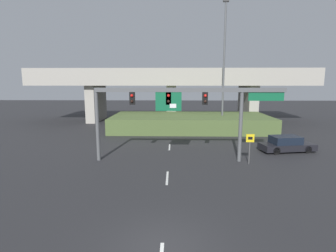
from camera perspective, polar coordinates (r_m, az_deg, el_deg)
name	(u,v)px	position (r m, az deg, el deg)	size (l,w,h in m)	color
ground_plane	(162,246)	(10.81, -1.28, -24.63)	(160.00, 160.00, 0.00)	#262628
lane_markings	(170,147)	(24.89, 0.33, -4.59)	(0.14, 34.82, 0.01)	silver
signal_gantry	(182,102)	(19.84, 3.15, 5.15)	(14.36, 0.44, 5.66)	#515456
speed_limit_sign	(250,144)	(20.34, 17.38, -3.81)	(0.60, 0.11, 2.35)	#4C4C4C
highway_light_pole_near	(224,64)	(34.08, 12.08, 13.03)	(0.70, 0.36, 15.80)	#515456
overpass_bridge	(172,85)	(41.43, 0.78, 8.88)	(42.33, 8.64, 8.05)	#A39E93
grass_embankment	(190,122)	(34.03, 4.88, 0.79)	(19.91, 8.85, 1.86)	#4C6033
parked_sedan_near_right	(286,144)	(25.45, 24.38, -3.66)	(4.91, 2.51, 1.39)	black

